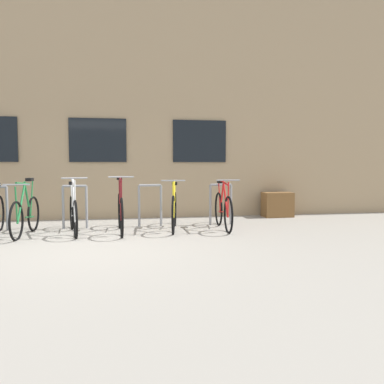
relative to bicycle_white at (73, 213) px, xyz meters
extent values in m
plane|color=#9E998E|center=(0.35, -1.34, -0.38)|extent=(42.00, 42.00, 0.00)
cube|color=tan|center=(0.35, 4.64, 3.01)|extent=(28.00, 5.57, 6.78)
cube|color=black|center=(0.35, 1.84, 1.46)|extent=(1.30, 0.04, 1.01)
cube|color=black|center=(2.75, 1.84, 1.46)|extent=(1.30, 0.04, 1.01)
cylinder|color=gray|center=(-1.31, 0.56, 0.05)|extent=(0.05, 0.05, 0.85)
cylinder|color=gray|center=(-0.26, 0.56, 0.05)|extent=(0.05, 0.05, 0.85)
cylinder|color=gray|center=(0.19, 0.56, 0.05)|extent=(0.05, 0.05, 0.85)
cylinder|color=gray|center=(-0.04, 0.56, 0.47)|extent=(0.45, 0.05, 0.05)
cylinder|color=gray|center=(1.24, 0.56, 0.05)|extent=(0.05, 0.05, 0.85)
cylinder|color=gray|center=(1.69, 0.56, 0.05)|extent=(0.05, 0.05, 0.85)
cylinder|color=gray|center=(1.46, 0.56, 0.47)|extent=(0.45, 0.05, 0.05)
cylinder|color=gray|center=(2.74, 0.56, 0.05)|extent=(0.05, 0.05, 0.85)
cylinder|color=gray|center=(3.19, 0.56, 0.05)|extent=(0.05, 0.05, 0.85)
cylinder|color=gray|center=(2.96, 0.56, 0.47)|extent=(0.45, 0.05, 0.05)
torus|color=black|center=(-0.10, 0.50, -0.06)|extent=(0.17, 0.68, 0.69)
torus|color=black|center=(0.10, -0.51, -0.06)|extent=(0.17, 0.68, 0.69)
cylinder|color=silver|center=(0.04, -0.23, 0.26)|extent=(0.13, 0.49, 0.76)
cylinder|color=silver|center=(-0.03, 0.16, 0.20)|extent=(0.10, 0.37, 0.63)
cylinder|color=silver|center=(0.01, -0.06, 0.57)|extent=(0.19, 0.80, 0.16)
cylinder|color=silver|center=(-0.05, 0.25, -0.08)|extent=(0.12, 0.51, 0.07)
cylinder|color=silver|center=(-0.08, 0.42, 0.23)|extent=(0.06, 0.20, 0.58)
cylinder|color=silver|center=(0.09, -0.48, 0.29)|extent=(0.04, 0.08, 0.69)
cube|color=black|center=(-0.06, 0.33, 0.54)|extent=(0.14, 0.22, 0.06)
cylinder|color=gray|center=(0.09, -0.46, 0.66)|extent=(0.44, 0.11, 0.03)
torus|color=black|center=(0.84, 0.49, -0.04)|extent=(0.07, 0.72, 0.72)
torus|color=black|center=(0.89, -0.56, -0.04)|extent=(0.07, 0.72, 0.72)
cylinder|color=maroon|center=(0.88, -0.27, 0.28)|extent=(0.06, 0.51, 0.76)
cylinder|color=maroon|center=(0.86, 0.14, 0.26)|extent=(0.05, 0.38, 0.71)
cylinder|color=maroon|center=(0.87, -0.10, 0.63)|extent=(0.08, 0.82, 0.09)
cylinder|color=maroon|center=(0.85, 0.23, -0.06)|extent=(0.05, 0.53, 0.08)
cylinder|color=maroon|center=(0.84, 0.40, 0.28)|extent=(0.03, 0.20, 0.65)
cylinder|color=maroon|center=(0.89, -0.53, 0.31)|extent=(0.03, 0.08, 0.69)
cube|color=black|center=(0.85, 0.31, 0.63)|extent=(0.11, 0.20, 0.06)
cylinder|color=gray|center=(0.89, -0.51, 0.68)|extent=(0.44, 0.05, 0.03)
torus|color=black|center=(-0.80, 0.43, -0.06)|extent=(0.09, 0.69, 0.69)
torus|color=black|center=(-0.87, -0.54, -0.06)|extent=(0.09, 0.69, 0.69)
cylinder|color=#1E7238|center=(-0.85, -0.27, 0.21)|extent=(0.07, 0.47, 0.66)
cylinder|color=#1E7238|center=(-0.82, 0.10, 0.24)|extent=(0.06, 0.34, 0.71)
cylinder|color=#1E7238|center=(-0.84, -0.12, 0.56)|extent=(0.09, 0.74, 0.09)
cylinder|color=#1E7238|center=(-0.82, 0.19, -0.08)|extent=(0.06, 0.49, 0.07)
cylinder|color=#1E7238|center=(-0.81, 0.34, 0.27)|extent=(0.04, 0.20, 0.65)
cylinder|color=#1E7238|center=(-0.86, -0.51, 0.24)|extent=(0.03, 0.08, 0.59)
cube|color=black|center=(-0.81, 0.25, 0.62)|extent=(0.11, 0.21, 0.06)
cylinder|color=gray|center=(-0.86, -0.49, 0.56)|extent=(0.44, 0.06, 0.03)
torus|color=black|center=(1.98, 0.58, -0.03)|extent=(0.16, 0.73, 0.73)
torus|color=black|center=(1.83, -0.39, -0.03)|extent=(0.16, 0.73, 0.73)
cylinder|color=yellow|center=(1.87, -0.12, 0.24)|extent=(0.11, 0.47, 0.68)
cylinder|color=yellow|center=(1.93, 0.25, 0.20)|extent=(0.09, 0.34, 0.59)
cylinder|color=yellow|center=(1.89, 0.03, 0.53)|extent=(0.16, 0.75, 0.13)
cylinder|color=yellow|center=(1.94, 0.34, -0.06)|extent=(0.10, 0.49, 0.08)
cylinder|color=yellow|center=(1.97, 0.49, 0.23)|extent=(0.06, 0.20, 0.52)
cylinder|color=yellow|center=(1.83, -0.36, 0.27)|extent=(0.04, 0.08, 0.61)
cube|color=black|center=(1.95, 0.40, 0.51)|extent=(0.13, 0.21, 0.06)
cylinder|color=gray|center=(1.83, -0.34, 0.60)|extent=(0.44, 0.10, 0.03)
torus|color=black|center=(2.91, 0.52, -0.04)|extent=(0.08, 0.71, 0.71)
torus|color=black|center=(2.86, -0.46, -0.04)|extent=(0.08, 0.71, 0.71)
cylinder|color=red|center=(2.87, -0.19, 0.24)|extent=(0.06, 0.47, 0.69)
cylinder|color=red|center=(2.89, 0.19, 0.21)|extent=(0.05, 0.34, 0.62)
cylinder|color=red|center=(2.88, -0.03, 0.55)|extent=(0.07, 0.75, 0.10)
cylinder|color=red|center=(2.90, 0.28, -0.07)|extent=(0.05, 0.49, 0.07)
cylinder|color=red|center=(2.90, 0.43, 0.24)|extent=(0.03, 0.20, 0.56)
cylinder|color=red|center=(2.86, -0.43, 0.27)|extent=(0.03, 0.08, 0.62)
cube|color=black|center=(2.90, 0.34, 0.54)|extent=(0.11, 0.20, 0.06)
cylinder|color=gray|center=(2.86, -0.41, 0.61)|extent=(0.44, 0.05, 0.03)
torus|color=black|center=(-1.45, 0.55, -0.05)|extent=(0.10, 0.70, 0.70)
cube|color=brown|center=(4.63, 1.51, -0.08)|extent=(0.70, 0.44, 0.60)
camera|label=1|loc=(0.95, -7.47, 0.90)|focal=36.43mm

